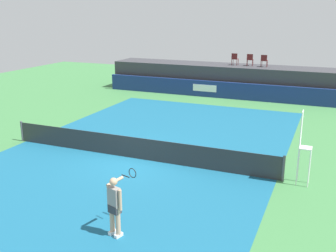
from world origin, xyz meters
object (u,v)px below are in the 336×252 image
object	(u,v)px
tennis_player	(115,204)
spectator_chair_left	(250,59)
net_post_far	(283,169)
umpire_chair	(303,143)
spectator_chair_center	(264,60)
net_post_near	(22,131)
spectator_chair_far_left	(235,59)

from	to	relation	value
tennis_player	spectator_chair_left	bearing A→B (deg)	91.72
net_post_far	umpire_chair	bearing A→B (deg)	0.09
spectator_chair_left	tennis_player	size ratio (longest dim) A/B	0.50
spectator_chair_left	tennis_player	bearing A→B (deg)	-88.28
spectator_chair_left	umpire_chair	size ratio (longest dim) A/B	0.32
spectator_chair_left	spectator_chair_center	size ratio (longest dim) A/B	1.00
spectator_chair_center	net_post_far	size ratio (longest dim) A/B	0.89
umpire_chair	spectator_chair_left	bearing A→B (deg)	108.41
spectator_chair_center	umpire_chair	size ratio (longest dim) A/B	0.32
spectator_chair_center	umpire_chair	distance (m)	15.73
umpire_chair	spectator_chair_center	bearing A→B (deg)	104.90
spectator_chair_left	net_post_near	size ratio (longest dim) A/B	0.89
net_post_far	tennis_player	world-z (taller)	tennis_player
spectator_chair_far_left	tennis_player	bearing A→B (deg)	-85.16
tennis_player	net_post_near	bearing A→B (deg)	146.26
umpire_chair	tennis_player	bearing A→B (deg)	-128.16
spectator_chair_far_left	net_post_near	xyz separation A→B (m)	(-6.74, -15.35, -2.19)
spectator_chair_far_left	spectator_chair_left	bearing A→B (deg)	-1.22
spectator_chair_center	net_post_far	bearing A→B (deg)	-77.21
spectator_chair_far_left	spectator_chair_center	bearing A→B (deg)	-4.81
spectator_chair_left	net_post_far	world-z (taller)	spectator_chair_left
spectator_chair_center	spectator_chair_left	bearing A→B (deg)	171.36
umpire_chair	spectator_chair_far_left	bearing A→B (deg)	112.16
spectator_chair_far_left	spectator_chair_center	xyz separation A→B (m)	(2.22, -0.19, 0.00)
umpire_chair	net_post_near	world-z (taller)	umpire_chair
net_post_near	spectator_chair_center	bearing A→B (deg)	59.44
umpire_chair	tennis_player	world-z (taller)	umpire_chair
spectator_chair_center	tennis_player	xyz separation A→B (m)	(-0.44, -20.86, -1.73)
net_post_far	spectator_chair_far_left	bearing A→B (deg)	110.24
spectator_chair_center	tennis_player	bearing A→B (deg)	-91.20
spectator_chair_far_left	umpire_chair	bearing A→B (deg)	-67.84
umpire_chair	net_post_near	xyz separation A→B (m)	(-12.99, -0.00, -1.09)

